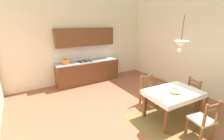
# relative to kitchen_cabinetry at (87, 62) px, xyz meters

# --- Properties ---
(ground_plane) EXTENTS (6.40, 7.07, 0.10)m
(ground_plane) POSITION_rel_kitchen_cabinetry_xyz_m (-0.10, -2.96, -0.91)
(ground_plane) COLOR #99563D
(wall_back) EXTENTS (6.40, 0.12, 3.95)m
(wall_back) POSITION_rel_kitchen_cabinetry_xyz_m (-0.10, 0.33, 1.12)
(wall_back) COLOR beige
(wall_back) RESTS_ON ground_plane
(wall_right) EXTENTS (0.12, 7.07, 3.95)m
(wall_right) POSITION_rel_kitchen_cabinetry_xyz_m (2.87, -2.96, 1.12)
(wall_right) COLOR beige
(wall_right) RESTS_ON ground_plane
(area_rug) EXTENTS (2.10, 1.60, 0.01)m
(area_rug) POSITION_rel_kitchen_cabinetry_xyz_m (0.78, -3.67, -0.85)
(area_rug) COLOR olive
(area_rug) RESTS_ON ground_plane
(kitchen_cabinetry) EXTENTS (2.61, 0.63, 2.20)m
(kitchen_cabinetry) POSITION_rel_kitchen_cabinetry_xyz_m (0.00, 0.00, 0.00)
(kitchen_cabinetry) COLOR brown
(kitchen_cabinetry) RESTS_ON ground_plane
(dining_table) EXTENTS (1.41, 1.02, 0.75)m
(dining_table) POSITION_rel_kitchen_cabinetry_xyz_m (0.78, -3.57, -0.23)
(dining_table) COLOR brown
(dining_table) RESTS_ON ground_plane
(dining_chair_window_side) EXTENTS (0.50, 0.50, 0.93)m
(dining_chair_window_side) POSITION_rel_kitchen_cabinetry_xyz_m (1.78, -3.62, -0.41)
(dining_chair_window_side) COLOR #D1BC89
(dining_chair_window_side) RESTS_ON ground_plane
(dining_chair_camera_side) EXTENTS (0.49, 0.49, 0.93)m
(dining_chair_camera_side) POSITION_rel_kitchen_cabinetry_xyz_m (0.70, -4.41, -0.41)
(dining_chair_camera_side) COLOR #D1BC89
(dining_chair_camera_side) RESTS_ON ground_plane
(dining_chair_kitchen_side) EXTENTS (0.49, 0.49, 0.93)m
(dining_chair_kitchen_side) POSITION_rel_kitchen_cabinetry_xyz_m (0.75, -2.75, -0.41)
(dining_chair_kitchen_side) COLOR #D1BC89
(dining_chair_kitchen_side) RESTS_ON ground_plane
(fruit_bowl) EXTENTS (0.30, 0.30, 0.12)m
(fruit_bowl) POSITION_rel_kitchen_cabinetry_xyz_m (0.76, -3.63, -0.04)
(fruit_bowl) COLOR beige
(fruit_bowl) RESTS_ON dining_table
(pendant_lamp) EXTENTS (0.32, 0.32, 0.80)m
(pendant_lamp) POSITION_rel_kitchen_cabinetry_xyz_m (0.75, -3.62, 1.08)
(pendant_lamp) COLOR black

